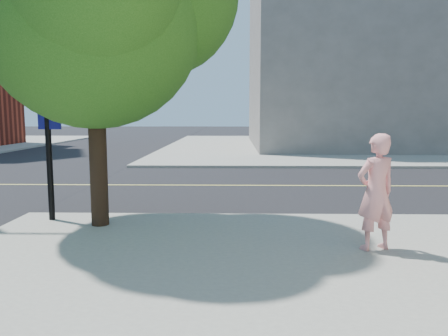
{
  "coord_description": "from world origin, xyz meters",
  "views": [
    {
      "loc": [
        3.59,
        -9.52,
        2.33
      ],
      "look_at": [
        3.41,
        -1.28,
        1.3
      ],
      "focal_mm": 35.05,
      "sensor_mm": 36.0,
      "label": 1
    }
  ],
  "objects": [
    {
      "name": "filler_ne",
      "position": [
        14.0,
        22.0,
        7.12
      ],
      "size": [
        18.0,
        16.0,
        14.0
      ],
      "primitive_type": "cube",
      "color": "slate",
      "rests_on": "sidewalk_ne"
    },
    {
      "name": "sidewalk_ne",
      "position": [
        13.5,
        21.5,
        0.06
      ],
      "size": [
        29.0,
        25.0,
        0.12
      ],
      "primitive_type": "cube",
      "color": "gray",
      "rests_on": "ground"
    },
    {
      "name": "man_on_phone",
      "position": [
        5.89,
        -2.52,
        1.07
      ],
      "size": [
        0.81,
        0.67,
        1.9
      ],
      "primitive_type": "imported",
      "rotation": [
        0.0,
        0.0,
        3.5
      ],
      "color": "pink",
      "rests_on": "sidewalk_se"
    },
    {
      "name": "ground",
      "position": [
        0.0,
        0.0,
        0.0
      ],
      "size": [
        140.0,
        140.0,
        0.0
      ],
      "primitive_type": "plane",
      "color": "black",
      "rests_on": "ground"
    },
    {
      "name": "road_ew",
      "position": [
        0.0,
        4.5,
        0.01
      ],
      "size": [
        140.0,
        9.0,
        0.01
      ],
      "primitive_type": "cube",
      "color": "black",
      "rests_on": "ground"
    }
  ]
}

